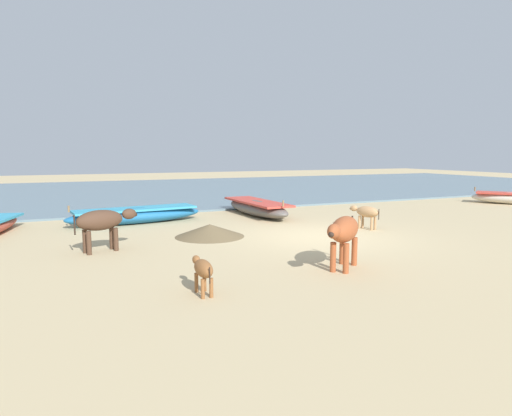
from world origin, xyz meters
TOP-DOWN VIEW (x-y plane):
  - ground at (0.00, 0.00)m, footprint 80.00×80.00m
  - sea_water at (0.00, 16.13)m, footprint 60.00×20.00m
  - fishing_boat_0 at (-4.23, 4.39)m, footprint 4.51×1.60m
  - fishing_boat_3 at (0.16, 4.48)m, footprint 1.29×4.23m
  - cow_adult_rust at (-1.34, -3.08)m, footprint 1.41×1.26m
  - calf_near_brown at (-4.34, -3.45)m, footprint 0.26×0.90m
  - calf_far_tan at (2.01, 0.48)m, footprint 0.51×1.06m
  - cow_second_adult_dark at (-5.57, 0.49)m, footprint 1.49×0.75m
  - debris_pile_0 at (-2.72, 1.23)m, footprint 2.19×2.19m

SIDE VIEW (x-z plane):
  - ground at x=0.00m, z-range 0.00..0.00m
  - sea_water at x=0.00m, z-range 0.00..0.08m
  - debris_pile_0 at x=-2.72m, z-range 0.00..0.35m
  - fishing_boat_0 at x=-4.23m, z-range -0.08..0.63m
  - fishing_boat_3 at x=0.16m, z-range -0.08..0.66m
  - calf_near_brown at x=-4.34m, z-range 0.13..0.71m
  - calf_far_tan at x=2.01m, z-range 0.15..0.85m
  - cow_second_adult_dark at x=-5.57m, z-range 0.22..1.20m
  - cow_adult_rust at x=-1.34m, z-range 0.23..1.28m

